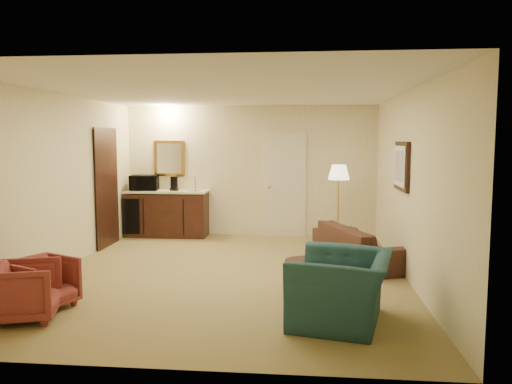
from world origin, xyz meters
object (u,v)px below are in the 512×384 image
(coffee_table, at_px, (313,276))
(sofa, at_px, (360,238))
(waste_bin, at_px, (199,230))
(teal_armchair, at_px, (342,277))
(coffee_maker, at_px, (174,184))
(rose_chair_near, at_px, (24,288))
(wetbar_cabinet, at_px, (167,213))
(microwave, at_px, (144,181))
(floor_lamp, at_px, (338,205))
(rose_chair_far, at_px, (42,281))

(coffee_table, bearing_deg, sofa, 64.82)
(sofa, relative_size, waste_bin, 7.00)
(teal_armchair, distance_m, coffee_maker, 5.41)
(rose_chair_near, bearing_deg, wetbar_cabinet, -20.53)
(wetbar_cabinet, relative_size, microwave, 3.01)
(sofa, bearing_deg, rose_chair_near, 105.09)
(wetbar_cabinet, distance_m, microwave, 0.79)
(rose_chair_near, bearing_deg, floor_lamp, -58.04)
(wetbar_cabinet, distance_m, coffee_maker, 0.62)
(waste_bin, xyz_separation_m, coffee_maker, (-0.50, 0.09, 0.92))
(wetbar_cabinet, xyz_separation_m, coffee_table, (2.85, -3.42, -0.25))
(wetbar_cabinet, distance_m, coffee_table, 4.46)
(rose_chair_near, height_order, rose_chair_far, rose_chair_near)
(coffee_table, bearing_deg, rose_chair_near, -157.26)
(rose_chair_far, distance_m, microwave, 4.44)
(microwave, bearing_deg, coffee_maker, -6.29)
(sofa, xyz_separation_m, rose_chair_far, (-3.85, -2.53, -0.07))
(teal_armchair, xyz_separation_m, rose_chair_far, (-3.37, 0.11, -0.17))
(sofa, bearing_deg, microwave, 43.85)
(floor_lamp, xyz_separation_m, waste_bin, (-2.70, 0.44, -0.60))
(rose_chair_far, xyz_separation_m, coffee_table, (3.10, 0.94, -0.12))
(sofa, height_order, coffee_table, sofa)
(wetbar_cabinet, xyz_separation_m, waste_bin, (0.65, -0.07, -0.32))
(rose_chair_far, height_order, coffee_table, rose_chair_far)
(rose_chair_near, distance_m, microwave, 4.79)
(waste_bin, distance_m, microwave, 1.47)
(rose_chair_far, relative_size, microwave, 1.18)
(rose_chair_near, xyz_separation_m, coffee_maker, (0.40, 4.74, 0.71))
(teal_armchair, height_order, coffee_table, teal_armchair)
(teal_armchair, xyz_separation_m, waste_bin, (-2.47, 4.40, -0.35))
(wetbar_cabinet, distance_m, waste_bin, 0.73)
(rose_chair_near, bearing_deg, teal_armchair, -103.25)
(sofa, relative_size, teal_armchair, 1.75)
(rose_chair_far, bearing_deg, waste_bin, 12.96)
(microwave, xyz_separation_m, coffee_maker, (0.61, 0.01, -0.05))
(sofa, bearing_deg, rose_chair_far, 101.52)
(teal_armchair, bearing_deg, microwave, -128.43)
(sofa, height_order, rose_chair_near, sofa)
(rose_chair_near, bearing_deg, coffee_table, -84.76)
(floor_lamp, bearing_deg, microwave, 172.27)
(rose_chair_far, height_order, floor_lamp, floor_lamp)
(rose_chair_far, bearing_deg, coffee_table, -48.32)
(wetbar_cabinet, distance_m, rose_chair_far, 4.37)
(wetbar_cabinet, bearing_deg, microwave, 179.19)
(sofa, height_order, floor_lamp, floor_lamp)
(sofa, height_order, rose_chair_far, sofa)
(sofa, height_order, coffee_maker, coffee_maker)
(wetbar_cabinet, bearing_deg, rose_chair_far, -93.28)
(wetbar_cabinet, bearing_deg, coffee_maker, 6.37)
(wetbar_cabinet, xyz_separation_m, microwave, (-0.46, 0.01, 0.65))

